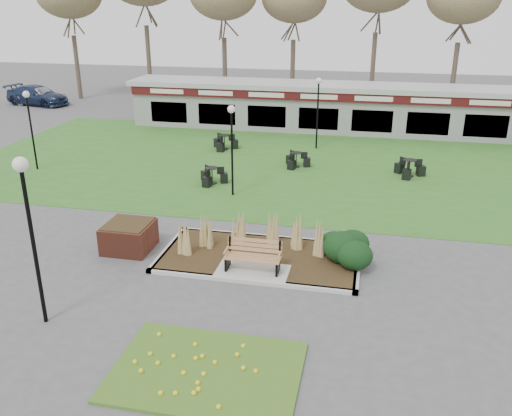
% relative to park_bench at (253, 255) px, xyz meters
% --- Properties ---
extents(ground, '(100.00, 100.00, 0.00)m').
position_rel_park_bench_xyz_m(ground, '(0.00, -0.25, -0.59)').
color(ground, '#515154').
rests_on(ground, ground).
extents(lawn, '(34.00, 16.00, 0.02)m').
position_rel_park_bench_xyz_m(lawn, '(0.00, 11.75, -0.58)').
color(lawn, '#306A21').
rests_on(lawn, ground).
extents(flower_bed, '(4.20, 3.00, 0.16)m').
position_rel_park_bench_xyz_m(flower_bed, '(0.00, -4.85, -0.52)').
color(flower_bed, '#376E1F').
rests_on(flower_bed, ground).
extents(planting_bed, '(6.75, 3.40, 1.27)m').
position_rel_park_bench_xyz_m(planting_bed, '(1.27, 1.10, -0.22)').
color(planting_bed, black).
rests_on(planting_bed, ground).
extents(park_bench, '(1.70, 0.66, 0.93)m').
position_rel_park_bench_xyz_m(park_bench, '(0.00, 0.00, 0.00)').
color(park_bench, '#AD804E').
rests_on(park_bench, ground).
extents(brick_planter, '(1.50, 1.50, 0.95)m').
position_rel_park_bench_xyz_m(brick_planter, '(-4.40, 0.75, -0.11)').
color(brick_planter, brown).
rests_on(brick_planter, ground).
extents(food_pavilion, '(24.60, 3.40, 2.90)m').
position_rel_park_bench_xyz_m(food_pavilion, '(0.00, 19.71, 0.89)').
color(food_pavilion, gray).
rests_on(food_pavilion, ground).
extents(lamp_post_near_left, '(0.37, 0.37, 4.44)m').
position_rel_park_bench_xyz_m(lamp_post_near_left, '(-4.70, -3.75, 2.64)').
color(lamp_post_near_left, black).
rests_on(lamp_post_near_left, ground).
extents(lamp_post_mid_left, '(0.32, 0.32, 3.83)m').
position_rel_park_bench_xyz_m(lamp_post_mid_left, '(-2.37, 6.63, 2.21)').
color(lamp_post_mid_left, black).
rests_on(lamp_post_mid_left, ground).
extents(lamp_post_mid_right, '(0.32, 0.32, 3.89)m').
position_rel_park_bench_xyz_m(lamp_post_mid_right, '(0.27, 15.01, 2.25)').
color(lamp_post_mid_right, black).
rests_on(lamp_post_mid_right, ground).
extents(lamp_post_far_left, '(0.32, 0.32, 3.82)m').
position_rel_park_bench_xyz_m(lamp_post_far_left, '(-12.66, 8.19, 2.20)').
color(lamp_post_far_left, black).
rests_on(lamp_post_far_left, ground).
extents(bistro_set_a, '(1.36, 1.30, 0.73)m').
position_rel_park_bench_xyz_m(bistro_set_a, '(-3.66, 7.93, -0.32)').
color(bistro_set_a, black).
rests_on(bistro_set_a, ground).
extents(bistro_set_b, '(1.48, 1.36, 0.79)m').
position_rel_park_bench_xyz_m(bistro_set_b, '(-4.70, 13.79, -0.31)').
color(bistro_set_b, black).
rests_on(bistro_set_b, ground).
extents(bistro_set_c, '(1.30, 1.33, 0.72)m').
position_rel_park_bench_xyz_m(bistro_set_c, '(-0.32, 11.30, -0.33)').
color(bistro_set_c, black).
rests_on(bistro_set_c, ground).
extents(bistro_set_d, '(1.45, 1.42, 0.79)m').
position_rel_park_bench_xyz_m(bistro_set_d, '(5.08, 10.92, -0.31)').
color(bistro_set_d, black).
rests_on(bistro_set_d, ground).
extents(car_silver, '(4.66, 2.45, 1.51)m').
position_rel_park_bench_xyz_m(car_silver, '(-22.32, 23.50, 0.17)').
color(car_silver, '#B9B8BD').
rests_on(car_silver, ground).
extents(car_black, '(4.00, 1.42, 1.32)m').
position_rel_park_bench_xyz_m(car_black, '(-8.29, 20.75, 0.07)').
color(car_black, black).
rests_on(car_black, ground).
extents(car_blue, '(5.43, 3.00, 1.49)m').
position_rel_park_bench_xyz_m(car_blue, '(-22.51, 23.59, 0.16)').
color(car_blue, navy).
rests_on(car_blue, ground).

